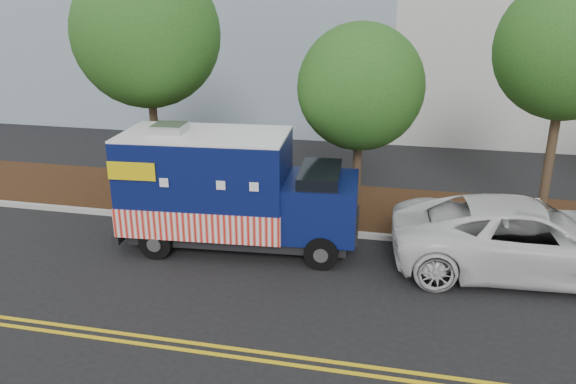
# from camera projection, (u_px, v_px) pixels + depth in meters

# --- Properties ---
(ground) EXTENTS (120.00, 120.00, 0.00)m
(ground) POSITION_uv_depth(u_px,v_px,m) (290.00, 253.00, 15.04)
(ground) COLOR black
(ground) RESTS_ON ground
(curb) EXTENTS (120.00, 0.18, 0.15)m
(curb) POSITION_uv_depth(u_px,v_px,m) (301.00, 230.00, 16.30)
(curb) COLOR #9E9E99
(curb) RESTS_ON ground
(mulch_strip) EXTENTS (120.00, 4.00, 0.15)m
(mulch_strip) POSITION_uv_depth(u_px,v_px,m) (313.00, 204.00, 18.23)
(mulch_strip) COLOR black
(mulch_strip) RESTS_ON ground
(centerline_near) EXTENTS (120.00, 0.10, 0.01)m
(centerline_near) POSITION_uv_depth(u_px,v_px,m) (242.00, 350.00, 10.94)
(centerline_near) COLOR gold
(centerline_near) RESTS_ON ground
(centerline_far) EXTENTS (120.00, 0.10, 0.01)m
(centerline_far) POSITION_uv_depth(u_px,v_px,m) (238.00, 357.00, 10.71)
(centerline_far) COLOR gold
(centerline_far) RESTS_ON ground
(tree_a) EXTENTS (4.48, 4.48, 7.63)m
(tree_a) POSITION_uv_depth(u_px,v_px,m) (147.00, 34.00, 17.01)
(tree_a) COLOR #38281C
(tree_a) RESTS_ON ground
(tree_b) EXTENTS (3.59, 3.59, 5.86)m
(tree_b) POSITION_uv_depth(u_px,v_px,m) (360.00, 87.00, 15.77)
(tree_b) COLOR #38281C
(tree_b) RESTS_ON ground
(tree_c) EXTENTS (3.78, 3.78, 7.08)m
(tree_c) POSITION_uv_depth(u_px,v_px,m) (567.00, 49.00, 14.70)
(tree_c) COLOR #38281C
(tree_c) RESTS_ON ground
(sign_post) EXTENTS (0.06, 0.06, 2.40)m
(sign_post) POSITION_uv_depth(u_px,v_px,m) (239.00, 181.00, 16.92)
(sign_post) COLOR #473828
(sign_post) RESTS_ON ground
(food_truck) EXTENTS (6.52, 2.86, 3.35)m
(food_truck) POSITION_uv_depth(u_px,v_px,m) (227.00, 193.00, 15.00)
(food_truck) COLOR black
(food_truck) RESTS_ON ground
(white_car) EXTENTS (6.71, 3.46, 1.81)m
(white_car) POSITION_uv_depth(u_px,v_px,m) (526.00, 238.00, 13.75)
(white_car) COLOR silver
(white_car) RESTS_ON ground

